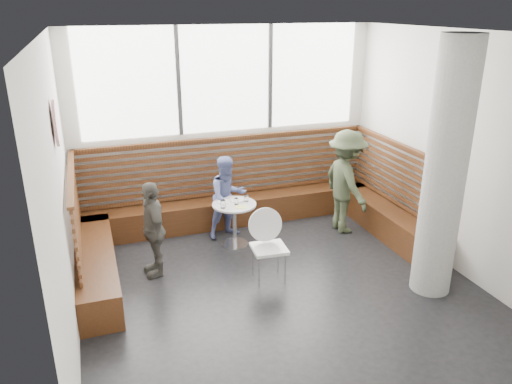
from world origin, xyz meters
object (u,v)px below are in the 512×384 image
object	(u,v)px
cafe_chair	(267,240)
child_left	(153,229)
adult_man	(346,182)
child_back	(228,197)
concrete_column	(445,172)
cafe_table	(234,215)

from	to	relation	value
cafe_chair	child_left	xyz separation A→B (m)	(-1.40, 0.62, 0.10)
cafe_chair	child_left	distance (m)	1.54
adult_man	child_back	xyz separation A→B (m)	(-1.85, 0.41, -0.18)
concrete_column	adult_man	size ratio (longest dim) A/B	1.91
concrete_column	child_back	world-z (taller)	concrete_column
cafe_table	cafe_chair	distance (m)	1.10
concrete_column	cafe_table	distance (m)	3.09
concrete_column	child_back	bearing A→B (deg)	130.70
cafe_chair	adult_man	distance (m)	2.02
cafe_chair	adult_man	world-z (taller)	adult_man
adult_man	child_left	world-z (taller)	adult_man
cafe_chair	child_back	world-z (taller)	child_back
concrete_column	adult_man	distance (m)	2.13
cafe_table	concrete_column	bearing A→B (deg)	-44.79
child_left	cafe_table	bearing A→B (deg)	105.47
cafe_table	child_back	distance (m)	0.39
concrete_column	child_back	distance (m)	3.28
concrete_column	child_back	size ratio (longest dim) A/B	2.43
cafe_table	adult_man	world-z (taller)	adult_man
cafe_chair	adult_man	size ratio (longest dim) A/B	0.58
concrete_column	cafe_table	xyz separation A→B (m)	(-2.05, 2.03, -1.11)
child_left	cafe_chair	bearing A→B (deg)	61.49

